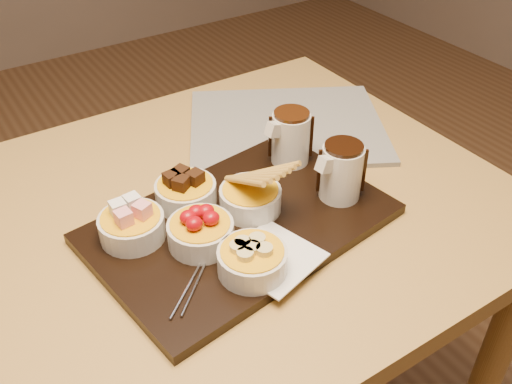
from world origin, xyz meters
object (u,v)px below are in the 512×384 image
pitcher_dark_chocolate (341,173)px  serving_board (240,224)px  newspaper (287,126)px  bowl_strawberries (201,234)px  dining_table (163,270)px  pitcher_milk_chocolate (291,138)px

pitcher_dark_chocolate → serving_board: bearing=160.0°
serving_board → newspaper: 0.33m
serving_board → bowl_strawberries: size_ratio=4.60×
dining_table → serving_board: serving_board is taller
serving_board → pitcher_dark_chocolate: 0.18m
serving_board → pitcher_milk_chocolate: size_ratio=4.91×
dining_table → pitcher_dark_chocolate: bearing=-21.9°
newspaper → pitcher_dark_chocolate: bearing=-77.2°
pitcher_milk_chocolate → newspaper: size_ratio=0.24×
pitcher_dark_chocolate → pitcher_milk_chocolate: 0.13m
serving_board → pitcher_dark_chocolate: bearing=-20.0°
pitcher_dark_chocolate → newspaper: bearing=66.1°
pitcher_milk_chocolate → newspaper: bearing=48.9°
dining_table → bowl_strawberries: 0.17m
bowl_strawberries → serving_board: bearing=11.4°
dining_table → newspaper: (0.36, 0.14, 0.10)m
serving_board → newspaper: size_ratio=1.19×
bowl_strawberries → newspaper: size_ratio=0.26×
dining_table → serving_board: (0.11, -0.08, 0.11)m
serving_board → newspaper: bearing=33.6°
bowl_strawberries → pitcher_milk_chocolate: pitcher_milk_chocolate is taller
serving_board → pitcher_dark_chocolate: (0.17, -0.04, 0.06)m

